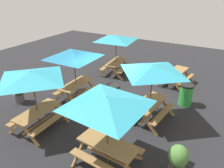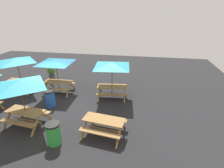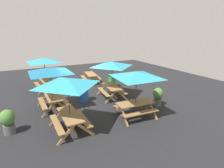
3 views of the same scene
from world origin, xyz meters
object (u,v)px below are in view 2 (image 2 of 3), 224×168
object	(u,v)px
potted_plant_1	(51,72)
trash_bin_green	(54,133)
picnic_table_0	(20,87)
picnic_table_3	(17,62)
picnic_table_4	(104,123)
picnic_table_5	(56,63)
trash_bin_blue	(50,98)
picnic_table_2	(112,67)

from	to	relation	value
potted_plant_1	trash_bin_green	bearing A→B (deg)	-61.77
picnic_table_0	potted_plant_1	bearing A→B (deg)	112.74
picnic_table_0	picnic_table_3	xyz separation A→B (m)	(-2.61, 3.34, 0.00)
trash_bin_green	potted_plant_1	xyz separation A→B (m)	(-3.55, 6.61, 0.10)
picnic_table_3	picnic_table_4	world-z (taller)	picnic_table_3
picnic_table_0	picnic_table_5	world-z (taller)	same
trash_bin_blue	picnic_table_5	bearing A→B (deg)	100.15
picnic_table_2	potted_plant_1	distance (m)	5.80
picnic_table_0	picnic_table_3	bearing A→B (deg)	134.27
trash_bin_green	trash_bin_blue	bearing A→B (deg)	120.50
picnic_table_4	trash_bin_green	distance (m)	2.11
picnic_table_0	picnic_table_4	size ratio (longest dim) A/B	1.19
picnic_table_3	trash_bin_blue	size ratio (longest dim) A/B	2.38
picnic_table_3	picnic_table_4	distance (m)	7.36
picnic_table_2	picnic_table_4	bearing A→B (deg)	-91.72
trash_bin_blue	trash_bin_green	world-z (taller)	same
picnic_table_3	trash_bin_green	size ratio (longest dim) A/B	2.38
picnic_table_5	trash_bin_blue	size ratio (longest dim) A/B	2.89
picnic_table_4	trash_bin_green	bearing A→B (deg)	-145.47
picnic_table_2	picnic_table_5	bearing A→B (deg)	172.12
picnic_table_4	picnic_table_5	xyz separation A→B (m)	(-3.84, 3.61, 1.43)
picnic_table_0	picnic_table_3	distance (m)	4.24
picnic_table_2	trash_bin_blue	size ratio (longest dim) A/B	2.87
trash_bin_green	potted_plant_1	world-z (taller)	potted_plant_1
trash_bin_green	picnic_table_2	bearing A→B (deg)	69.73
trash_bin_blue	potted_plant_1	xyz separation A→B (m)	(-1.92, 3.85, 0.10)
picnic_table_0	picnic_table_3	world-z (taller)	same
picnic_table_3	trash_bin_green	bearing A→B (deg)	-45.05
picnic_table_2	picnic_table_3	bearing A→B (deg)	175.23
picnic_table_0	picnic_table_5	distance (m)	3.58
picnic_table_2	picnic_table_0	bearing A→B (deg)	-141.37
picnic_table_0	picnic_table_2	distance (m)	4.93
trash_bin_blue	potted_plant_1	bearing A→B (deg)	116.53
picnic_table_0	trash_bin_green	distance (m)	2.60
picnic_table_3	trash_bin_blue	xyz separation A→B (m)	(2.87, -1.56, -1.49)
picnic_table_0	trash_bin_blue	distance (m)	2.34
picnic_table_5	trash_bin_green	distance (m)	5.18
picnic_table_2	potted_plant_1	size ratio (longest dim) A/B	2.66
picnic_table_4	potted_plant_1	xyz separation A→B (m)	(-5.44, 5.66, 0.03)
trash_bin_blue	potted_plant_1	distance (m)	4.31
trash_bin_blue	picnic_table_2	bearing A→B (deg)	27.13
trash_bin_green	picnic_table_5	bearing A→B (deg)	113.13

